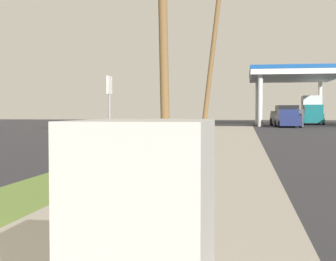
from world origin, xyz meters
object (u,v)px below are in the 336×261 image
object	(u,v)px
utility_pole_background	(212,56)
street_sign_post	(109,101)
utility_pole_midground	(163,8)
car_navy_by_near_pump	(288,119)
truck_teal_at_forecourt	(312,111)
fire_hydrant_fourth	(199,124)
truck_black_on_apron	(285,117)
fire_hydrant_second	(146,140)
fire_hydrant_third	(184,129)

from	to	relation	value
utility_pole_background	street_sign_post	distance (m)	21.37
utility_pole_midground	car_navy_by_near_pump	size ratio (longest dim) A/B	2.12
utility_pole_midground	truck_teal_at_forecourt	xyz separation A→B (m)	(10.04, 37.33, -3.55)
fire_hydrant_fourth	utility_pole_background	xyz separation A→B (m)	(1.10, -2.12, 4.70)
car_navy_by_near_pump	truck_black_on_apron	world-z (taller)	truck_black_on_apron
fire_hydrant_second	street_sign_post	size ratio (longest dim) A/B	0.35
fire_hydrant_second	fire_hydrant_third	xyz separation A→B (m)	(0.02, 9.59, 0.00)
fire_hydrant_third	truck_teal_at_forecourt	distance (m)	31.03
utility_pole_midground	car_navy_by_near_pump	bearing A→B (deg)	76.10
fire_hydrant_fourth	fire_hydrant_third	bearing A→B (deg)	-89.08
utility_pole_midground	street_sign_post	world-z (taller)	utility_pole_midground
utility_pole_midground	truck_black_on_apron	distance (m)	30.61
street_sign_post	truck_black_on_apron	world-z (taller)	street_sign_post
fire_hydrant_second	truck_black_on_apron	world-z (taller)	truck_black_on_apron
truck_teal_at_forecourt	utility_pole_background	bearing A→B (deg)	-113.38
fire_hydrant_second	utility_pole_background	distance (m)	17.80
utility_pole_midground	utility_pole_background	bearing A→B (deg)	87.57
street_sign_post	truck_black_on_apron	size ratio (longest dim) A/B	0.38
utility_pole_background	car_navy_by_near_pump	xyz separation A→B (m)	(5.93, 11.02, -4.43)
fire_hydrant_second	street_sign_post	world-z (taller)	street_sign_post
car_navy_by_near_pump	utility_pole_midground	bearing A→B (deg)	-103.90
fire_hydrant_fourth	car_navy_by_near_pump	size ratio (longest dim) A/B	0.16
fire_hydrant_third	utility_pole_midground	xyz separation A→B (m)	(0.28, -8.09, 4.60)
fire_hydrant_fourth	utility_pole_midground	xyz separation A→B (m)	(0.43, -17.76, 4.60)
fire_hydrant_third	utility_pole_background	distance (m)	8.94
street_sign_post	utility_pole_midground	bearing A→B (deg)	85.76
fire_hydrant_second	utility_pole_background	bearing A→B (deg)	86.79
car_navy_by_near_pump	fire_hydrant_third	bearing A→B (deg)	-110.32
fire_hydrant_fourth	utility_pole_background	bearing A→B (deg)	-62.67
street_sign_post	fire_hydrant_second	bearing A→B (deg)	88.47
fire_hydrant_second	truck_black_on_apron	distance (m)	31.88
fire_hydrant_second	truck_teal_at_forecourt	world-z (taller)	truck_teal_at_forecourt
utility_pole_background	truck_black_on_apron	size ratio (longest dim) A/B	1.78
fire_hydrant_second	car_navy_by_near_pump	world-z (taller)	car_navy_by_near_pump
fire_hydrant_third	utility_pole_midground	bearing A→B (deg)	-88.03
utility_pole_midground	car_navy_by_near_pump	xyz separation A→B (m)	(6.60, 26.65, -4.32)
street_sign_post	truck_black_on_apron	bearing A→B (deg)	78.68
utility_pole_midground	utility_pole_background	distance (m)	15.65
car_navy_by_near_pump	truck_teal_at_forecourt	size ratio (longest dim) A/B	0.70
fire_hydrant_fourth	truck_black_on_apron	distance (m)	13.79
street_sign_post	utility_pole_background	bearing A→B (deg)	87.10
truck_teal_at_forecourt	truck_black_on_apron	world-z (taller)	truck_teal_at_forecourt
fire_hydrant_second	fire_hydrant_fourth	bearing A→B (deg)	90.41
fire_hydrant_fourth	truck_teal_at_forecourt	xyz separation A→B (m)	(10.48, 19.57, 1.04)
truck_teal_at_forecourt	truck_black_on_apron	xyz separation A→B (m)	(-3.43, -7.72, -0.57)
fire_hydrant_fourth	utility_pole_midground	size ratio (longest dim) A/B	0.08
truck_teal_at_forecourt	fire_hydrant_fourth	bearing A→B (deg)	-118.17
fire_hydrant_second	street_sign_post	distance (m)	4.09
utility_pole_midground	truck_black_on_apron	world-z (taller)	utility_pole_midground
fire_hydrant_third	car_navy_by_near_pump	bearing A→B (deg)	69.68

